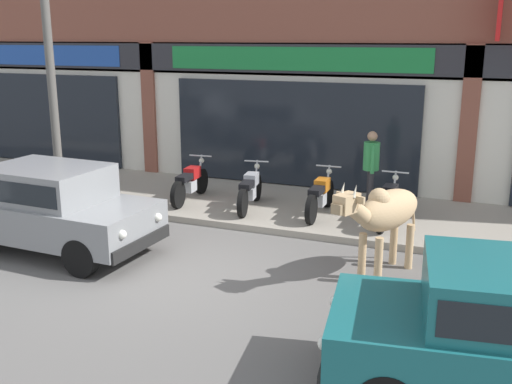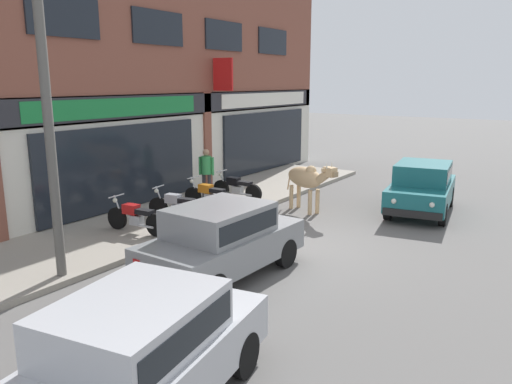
# 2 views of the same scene
# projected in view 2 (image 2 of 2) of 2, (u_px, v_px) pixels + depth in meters

# --- Properties ---
(ground_plane) EXTENTS (90.00, 90.00, 0.00)m
(ground_plane) POSITION_uv_depth(u_px,v_px,m) (286.00, 244.00, 11.79)
(ground_plane) COLOR #605E5B
(sidewalk) EXTENTS (19.00, 3.28, 0.13)m
(sidewalk) POSITION_uv_depth(u_px,v_px,m) (167.00, 218.00, 13.85)
(sidewalk) COLOR gray
(sidewalk) RESTS_ON ground
(shop_building) EXTENTS (23.00, 1.40, 8.90)m
(shop_building) POSITION_uv_depth(u_px,v_px,m) (111.00, 65.00, 13.98)
(shop_building) COLOR brown
(shop_building) RESTS_ON ground
(cow) EXTENTS (1.11, 2.03, 1.61)m
(cow) POSITION_uv_depth(u_px,v_px,m) (307.00, 178.00, 14.54)
(cow) COLOR tan
(cow) RESTS_ON ground
(car_0) EXTENTS (3.66, 1.73, 1.46)m
(car_0) POSITION_uv_depth(u_px,v_px,m) (222.00, 237.00, 9.67)
(car_0) COLOR black
(car_0) RESTS_ON ground
(car_1) EXTENTS (3.77, 2.12, 1.46)m
(car_1) POSITION_uv_depth(u_px,v_px,m) (140.00, 350.00, 5.62)
(car_1) COLOR black
(car_1) RESTS_ON ground
(car_2) EXTENTS (3.76, 2.10, 1.46)m
(car_2) POSITION_uv_depth(u_px,v_px,m) (422.00, 185.00, 14.51)
(car_2) COLOR black
(car_2) RESTS_ON ground
(motorcycle_0) EXTENTS (0.52, 1.81, 0.88)m
(motorcycle_0) POSITION_uv_depth(u_px,v_px,m) (136.00, 217.00, 12.21)
(motorcycle_0) COLOR black
(motorcycle_0) RESTS_ON sidewalk
(motorcycle_1) EXTENTS (0.56, 1.80, 0.88)m
(motorcycle_1) POSITION_uv_depth(u_px,v_px,m) (177.00, 206.00, 13.32)
(motorcycle_1) COLOR black
(motorcycle_1) RESTS_ON sidewalk
(motorcycle_2) EXTENTS (0.52, 1.81, 0.88)m
(motorcycle_2) POSITION_uv_depth(u_px,v_px,m) (209.00, 195.00, 14.55)
(motorcycle_2) COLOR black
(motorcycle_2) RESTS_ON sidewalk
(motorcycle_3) EXTENTS (0.52, 1.81, 0.88)m
(motorcycle_3) POSITION_uv_depth(u_px,v_px,m) (237.00, 188.00, 15.61)
(motorcycle_3) COLOR black
(motorcycle_3) RESTS_ON sidewalk
(pedestrian) EXTENTS (0.32, 0.48, 1.60)m
(pedestrian) POSITION_uv_depth(u_px,v_px,m) (206.00, 169.00, 15.50)
(pedestrian) COLOR #2D2D33
(pedestrian) RESTS_ON sidewalk
(utility_pole) EXTENTS (0.18, 0.18, 6.24)m
(utility_pole) POSITION_uv_depth(u_px,v_px,m) (47.00, 111.00, 8.94)
(utility_pole) COLOR #595651
(utility_pole) RESTS_ON sidewalk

